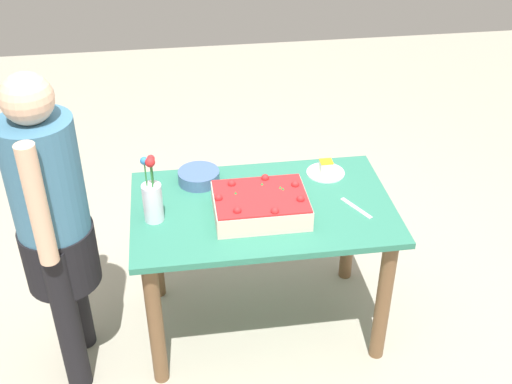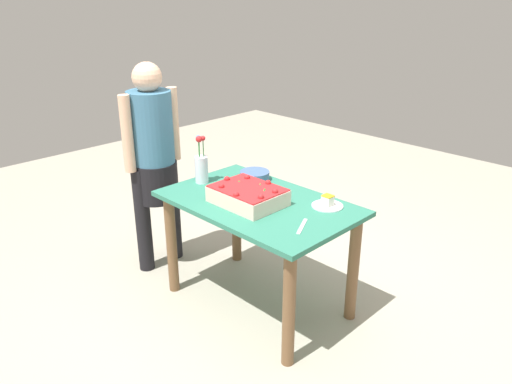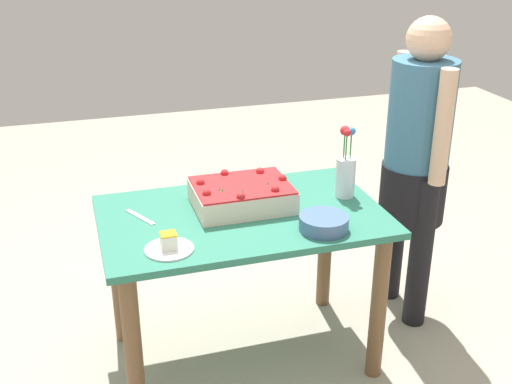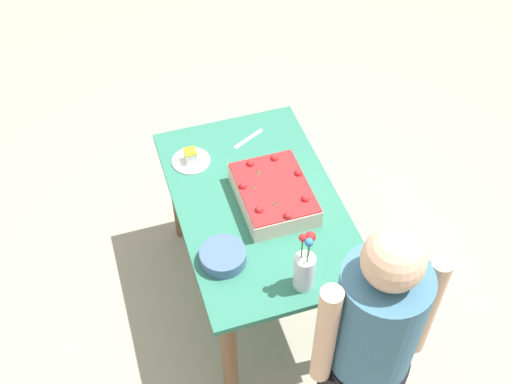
{
  "view_description": "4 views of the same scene",
  "coord_description": "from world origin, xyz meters",
  "px_view_note": "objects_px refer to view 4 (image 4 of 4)",
  "views": [
    {
      "loc": [
        0.37,
        2.37,
        2.39
      ],
      "look_at": [
        0.03,
        -0.02,
        0.8
      ],
      "focal_mm": 45.0,
      "sensor_mm": 36.0,
      "label": 1
    },
    {
      "loc": [
        -1.95,
        1.99,
        1.93
      ],
      "look_at": [
        -0.02,
        0.04,
        0.81
      ],
      "focal_mm": 35.0,
      "sensor_mm": 36.0,
      "label": 2
    },
    {
      "loc": [
        -0.65,
        -2.35,
        1.9
      ],
      "look_at": [
        0.09,
        0.07,
        0.79
      ],
      "focal_mm": 45.0,
      "sensor_mm": 36.0,
      "label": 3
    },
    {
      "loc": [
        1.85,
        -0.6,
        2.94
      ],
      "look_at": [
        0.03,
        -0.02,
        0.84
      ],
      "focal_mm": 45.0,
      "sensor_mm": 36.0,
      "label": 4
    }
  ],
  "objects_px": {
    "sheet_cake": "(274,194)",
    "person_standing": "(370,348)",
    "fruit_bowl": "(223,256)",
    "cake_knife": "(249,139)",
    "serving_plate_with_slice": "(191,159)",
    "flower_vase": "(305,268)"
  },
  "relations": [
    {
      "from": "cake_knife",
      "to": "sheet_cake",
      "type": "bearing_deg",
      "value": 60.72
    },
    {
      "from": "sheet_cake",
      "to": "flower_vase",
      "type": "relative_size",
      "value": 1.27
    },
    {
      "from": "flower_vase",
      "to": "fruit_bowl",
      "type": "distance_m",
      "value": 0.36
    },
    {
      "from": "sheet_cake",
      "to": "person_standing",
      "type": "bearing_deg",
      "value": 4.45
    },
    {
      "from": "fruit_bowl",
      "to": "sheet_cake",
      "type": "bearing_deg",
      "value": 129.11
    },
    {
      "from": "person_standing",
      "to": "flower_vase",
      "type": "bearing_deg",
      "value": 13.47
    },
    {
      "from": "sheet_cake",
      "to": "person_standing",
      "type": "xyz_separation_m",
      "value": [
        0.88,
        0.07,
        0.07
      ]
    },
    {
      "from": "sheet_cake",
      "to": "cake_knife",
      "type": "height_order",
      "value": "sheet_cake"
    },
    {
      "from": "serving_plate_with_slice",
      "to": "fruit_bowl",
      "type": "bearing_deg",
      "value": -1.08
    },
    {
      "from": "flower_vase",
      "to": "sheet_cake",
      "type": "bearing_deg",
      "value": 176.41
    },
    {
      "from": "serving_plate_with_slice",
      "to": "person_standing",
      "type": "bearing_deg",
      "value": 16.42
    },
    {
      "from": "serving_plate_with_slice",
      "to": "person_standing",
      "type": "height_order",
      "value": "person_standing"
    },
    {
      "from": "serving_plate_with_slice",
      "to": "fruit_bowl",
      "type": "distance_m",
      "value": 0.62
    },
    {
      "from": "cake_knife",
      "to": "flower_vase",
      "type": "bearing_deg",
      "value": 59.9
    },
    {
      "from": "sheet_cake",
      "to": "flower_vase",
      "type": "bearing_deg",
      "value": -3.59
    },
    {
      "from": "person_standing",
      "to": "sheet_cake",
      "type": "bearing_deg",
      "value": 4.45
    },
    {
      "from": "fruit_bowl",
      "to": "person_standing",
      "type": "xyz_separation_m",
      "value": [
        0.62,
        0.38,
        0.09
      ]
    },
    {
      "from": "flower_vase",
      "to": "fruit_bowl",
      "type": "relative_size",
      "value": 1.63
    },
    {
      "from": "person_standing",
      "to": "cake_knife",
      "type": "bearing_deg",
      "value": 2.31
    },
    {
      "from": "cake_knife",
      "to": "person_standing",
      "type": "relative_size",
      "value": 0.13
    },
    {
      "from": "sheet_cake",
      "to": "fruit_bowl",
      "type": "height_order",
      "value": "sheet_cake"
    },
    {
      "from": "person_standing",
      "to": "fruit_bowl",
      "type": "bearing_deg",
      "value": 31.26
    }
  ]
}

